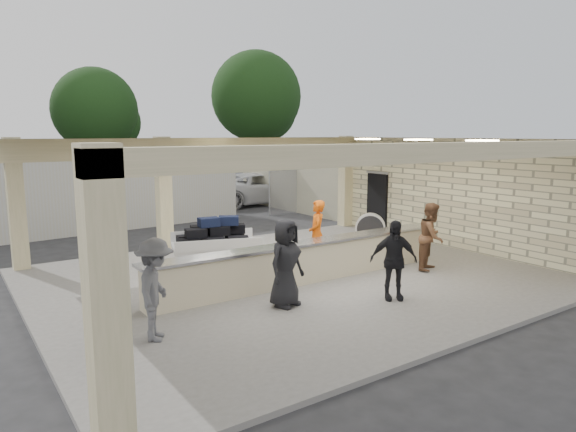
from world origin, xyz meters
TOP-DOWN VIEW (x-y plane):
  - ground at (0.00, 0.00)m, footprint 120.00×120.00m
  - pavilion at (0.21, 0.66)m, footprint 12.01×10.00m
  - baggage_counter at (0.00, -0.50)m, footprint 8.20×0.58m
  - luggage_cart at (-1.16, 2.04)m, footprint 2.61×2.05m
  - drum_fan at (4.04, 1.53)m, footprint 0.89×0.89m
  - baggage_handler at (1.03, 0.41)m, footprint 0.67×0.75m
  - passenger_a at (3.35, -1.48)m, footprint 0.94×0.71m
  - passenger_b at (0.75, -2.63)m, footprint 1.06×0.85m
  - passenger_c at (-4.23, -1.87)m, footprint 0.94×1.20m
  - passenger_d at (-1.40, -1.69)m, footprint 0.96×0.61m
  - car_white_a at (6.59, 12.61)m, footprint 5.64×2.68m
  - car_white_b at (11.62, 13.17)m, footprint 4.38×2.66m
  - car_dark at (5.49, 15.91)m, footprint 4.82×3.04m
  - container_white at (-2.70, 10.24)m, footprint 12.60×3.55m
  - fence at (11.00, 9.00)m, footprint 12.06×0.06m
  - tree_mid at (2.32, 26.16)m, footprint 6.00×5.60m
  - tree_right at (14.32, 25.16)m, footprint 7.20×7.00m
  - adjacent_building at (9.50, 10.00)m, footprint 6.00×8.00m

SIDE VIEW (x-z plane):
  - ground at x=0.00m, z-range 0.00..0.00m
  - baggage_counter at x=0.00m, z-range 0.10..1.08m
  - car_white_b at x=11.62m, z-range 0.00..1.30m
  - drum_fan at x=4.04m, z-range 0.14..1.18m
  - car_dark at x=5.49m, z-range 0.00..1.51m
  - car_white_a at x=6.59m, z-range 0.00..1.61m
  - luggage_cart at x=-1.16m, z-range 0.15..1.49m
  - passenger_b at x=0.75m, z-range 0.10..1.83m
  - passenger_a at x=3.35m, z-range 0.10..1.87m
  - passenger_c at x=-4.23m, z-range 0.10..1.89m
  - baggage_handler at x=1.03m, z-range 0.10..1.91m
  - passenger_d at x=-1.40m, z-range 0.10..1.93m
  - fence at x=11.00m, z-range 0.04..2.07m
  - container_white at x=-2.70m, z-range 0.00..2.69m
  - pavilion at x=0.21m, z-range -0.43..3.12m
  - adjacent_building at x=9.50m, z-range 0.00..3.20m
  - tree_mid at x=2.32m, z-range 0.96..8.96m
  - tree_right at x=14.32m, z-range 1.21..11.21m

